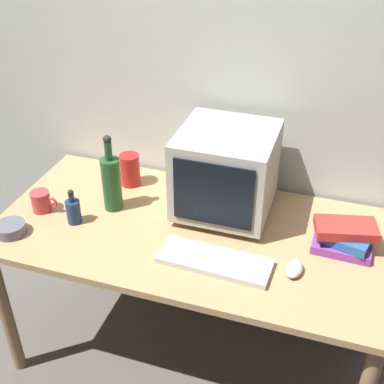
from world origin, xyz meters
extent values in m
plane|color=#56514C|center=(0.00, 0.00, 0.00)|extent=(6.00, 6.00, 0.00)
cube|color=beige|center=(0.00, 0.46, 1.25)|extent=(4.00, 0.08, 2.50)
cube|color=tan|center=(0.00, 0.00, 0.72)|extent=(1.60, 0.79, 0.03)
cylinder|color=olive|center=(-0.74, -0.34, 0.35)|extent=(0.06, 0.06, 0.71)
cylinder|color=olive|center=(-0.74, 0.34, 0.35)|extent=(0.06, 0.06, 0.71)
cylinder|color=olive|center=(0.74, 0.34, 0.35)|extent=(0.06, 0.06, 0.71)
cube|color=#B2AD9E|center=(0.09, 0.17, 0.75)|extent=(0.28, 0.24, 0.03)
cube|color=#B2AD9E|center=(0.09, 0.17, 0.94)|extent=(0.38, 0.38, 0.34)
cube|color=black|center=(0.09, -0.02, 0.94)|extent=(0.31, 0.01, 0.27)
cube|color=beige|center=(0.15, -0.17, 0.75)|extent=(0.43, 0.17, 0.02)
ellipsoid|color=beige|center=(0.43, -0.13, 0.76)|extent=(0.07, 0.11, 0.04)
cylinder|color=#1E4C23|center=(-0.37, 0.04, 0.86)|extent=(0.08, 0.08, 0.24)
cylinder|color=#1E4C23|center=(-0.37, 0.04, 1.02)|extent=(0.03, 0.03, 0.08)
sphere|color=#262626|center=(-0.37, 0.04, 1.07)|extent=(0.03, 0.03, 0.03)
cylinder|color=navy|center=(-0.48, -0.10, 0.79)|extent=(0.06, 0.06, 0.10)
cylinder|color=navy|center=(-0.48, -0.10, 0.86)|extent=(0.02, 0.02, 0.04)
sphere|color=#262626|center=(-0.48, -0.10, 0.88)|extent=(0.02, 0.02, 0.02)
cube|color=#843893|center=(0.59, 0.06, 0.76)|extent=(0.23, 0.16, 0.03)
cube|color=#28569E|center=(0.60, 0.07, 0.79)|extent=(0.21, 0.19, 0.04)
cube|color=red|center=(0.59, 0.07, 0.83)|extent=(0.25, 0.17, 0.04)
cylinder|color=#CC383D|center=(-0.65, -0.07, 0.78)|extent=(0.08, 0.08, 0.09)
torus|color=#CC383D|center=(-0.60, -0.07, 0.79)|extent=(0.06, 0.01, 0.06)
cylinder|color=#595B66|center=(-0.68, -0.25, 0.76)|extent=(0.12, 0.12, 0.04)
cylinder|color=#A51E19|center=(-0.38, 0.24, 0.81)|extent=(0.09, 0.09, 0.15)
camera|label=1|loc=(0.50, -1.54, 1.98)|focal=46.94mm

